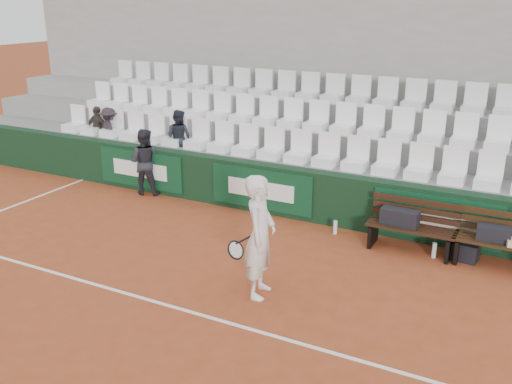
% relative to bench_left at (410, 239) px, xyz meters
% --- Properties ---
extents(ground, '(80.00, 80.00, 0.00)m').
position_rel_bench_left_xyz_m(ground, '(-2.88, -3.42, -0.23)').
color(ground, '#9D4423').
rests_on(ground, ground).
extents(court_baseline, '(18.00, 0.06, 0.01)m').
position_rel_bench_left_xyz_m(court_baseline, '(-2.88, -3.42, -0.22)').
color(court_baseline, white).
rests_on(court_baseline, ground).
extents(back_barrier, '(18.00, 0.34, 1.00)m').
position_rel_bench_left_xyz_m(back_barrier, '(-2.81, 0.57, 0.28)').
color(back_barrier, black).
rests_on(back_barrier, ground).
extents(grandstand_tier_front, '(18.00, 0.95, 1.00)m').
position_rel_bench_left_xyz_m(grandstand_tier_front, '(-2.88, 1.21, 0.28)').
color(grandstand_tier_front, gray).
rests_on(grandstand_tier_front, ground).
extents(grandstand_tier_mid, '(18.00, 0.95, 1.45)m').
position_rel_bench_left_xyz_m(grandstand_tier_mid, '(-2.88, 2.16, 0.50)').
color(grandstand_tier_mid, gray).
rests_on(grandstand_tier_mid, ground).
extents(grandstand_tier_back, '(18.00, 0.95, 1.90)m').
position_rel_bench_left_xyz_m(grandstand_tier_back, '(-2.88, 3.11, 0.72)').
color(grandstand_tier_back, gray).
rests_on(grandstand_tier_back, ground).
extents(grandstand_rear_wall, '(18.00, 0.30, 4.40)m').
position_rel_bench_left_xyz_m(grandstand_rear_wall, '(-2.88, 3.73, 1.98)').
color(grandstand_rear_wall, gray).
rests_on(grandstand_rear_wall, ground).
extents(seat_row_front, '(11.90, 0.44, 0.63)m').
position_rel_bench_left_xyz_m(seat_row_front, '(-2.88, 1.03, 1.09)').
color(seat_row_front, white).
rests_on(seat_row_front, grandstand_tier_front).
extents(seat_row_mid, '(11.90, 0.44, 0.63)m').
position_rel_bench_left_xyz_m(seat_row_mid, '(-2.88, 1.98, 1.54)').
color(seat_row_mid, white).
rests_on(seat_row_mid, grandstand_tier_mid).
extents(seat_row_back, '(11.90, 0.44, 0.63)m').
position_rel_bench_left_xyz_m(seat_row_back, '(-2.88, 2.93, 1.99)').
color(seat_row_back, silver).
rests_on(seat_row_back, grandstand_tier_back).
extents(bench_left, '(1.50, 0.56, 0.45)m').
position_rel_bench_left_xyz_m(bench_left, '(0.00, 0.00, 0.00)').
color(bench_left, black).
rests_on(bench_left, ground).
extents(bench_right, '(1.50, 0.56, 0.45)m').
position_rel_bench_left_xyz_m(bench_right, '(1.43, 0.03, 0.00)').
color(bench_right, '#331F0F').
rests_on(bench_right, ground).
extents(sports_bag_left, '(0.65, 0.31, 0.27)m').
position_rel_bench_left_xyz_m(sports_bag_left, '(-0.21, 0.01, 0.36)').
color(sports_bag_left, black).
rests_on(sports_bag_left, bench_left).
extents(sports_bag_right, '(0.53, 0.28, 0.24)m').
position_rel_bench_left_xyz_m(sports_bag_right, '(1.29, 0.02, 0.34)').
color(sports_bag_right, black).
rests_on(sports_bag_right, bench_right).
extents(sports_bag_ground, '(0.54, 0.37, 0.31)m').
position_rel_bench_left_xyz_m(sports_bag_ground, '(0.85, 0.09, -0.07)').
color(sports_bag_ground, black).
rests_on(sports_bag_ground, ground).
extents(water_bottle_near, '(0.07, 0.07, 0.26)m').
position_rel_bench_left_xyz_m(water_bottle_near, '(-1.40, 0.13, -0.10)').
color(water_bottle_near, silver).
rests_on(water_bottle_near, ground).
extents(water_bottle_far, '(0.07, 0.07, 0.27)m').
position_rel_bench_left_xyz_m(water_bottle_far, '(0.42, -0.07, -0.09)').
color(water_bottle_far, silver).
rests_on(water_bottle_far, ground).
extents(tennis_player, '(0.78, 0.75, 1.83)m').
position_rel_bench_left_xyz_m(tennis_player, '(-1.62, -2.51, 0.69)').
color(tennis_player, silver).
rests_on(tennis_player, ground).
extents(ball_kid, '(0.84, 0.74, 1.46)m').
position_rel_bench_left_xyz_m(ball_kid, '(-5.91, 0.36, 0.51)').
color(ball_kid, '#212129').
rests_on(ball_kid, ground).
extents(spectator_a, '(0.83, 0.67, 1.12)m').
position_rel_bench_left_xyz_m(spectator_a, '(-7.48, 1.08, 1.34)').
color(spectator_a, black).
rests_on(spectator_a, grandstand_tier_front).
extents(spectator_b, '(0.66, 0.28, 1.12)m').
position_rel_bench_left_xyz_m(spectator_b, '(-7.83, 1.08, 1.33)').
color(spectator_b, '#2F2B26').
rests_on(spectator_b, grandstand_tier_front).
extents(spectator_c, '(0.62, 0.49, 1.24)m').
position_rel_bench_left_xyz_m(spectator_c, '(-5.48, 1.08, 1.40)').
color(spectator_c, black).
rests_on(spectator_c, grandstand_tier_front).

